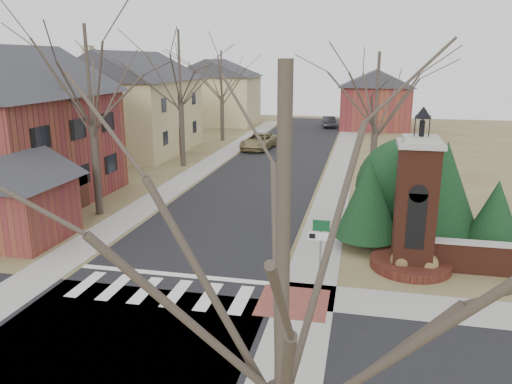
% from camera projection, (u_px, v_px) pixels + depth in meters
% --- Properties ---
extents(ground, '(120.00, 120.00, 0.00)m').
position_uv_depth(ground, '(152.00, 302.00, 17.31)').
color(ground, brown).
rests_on(ground, ground).
extents(main_street, '(8.00, 70.00, 0.01)m').
position_uv_depth(main_street, '(270.00, 170.00, 38.07)').
color(main_street, black).
rests_on(main_street, ground).
extents(cross_street, '(120.00, 8.00, 0.01)m').
position_uv_depth(cross_street, '(110.00, 350.00, 14.47)').
color(cross_street, black).
rests_on(cross_street, ground).
extents(crosswalk_zone, '(8.00, 2.20, 0.02)m').
position_uv_depth(crosswalk_zone, '(161.00, 292.00, 18.06)').
color(crosswalk_zone, silver).
rests_on(crosswalk_zone, ground).
extents(stop_bar, '(8.00, 0.35, 0.02)m').
position_uv_depth(stop_bar, '(176.00, 275.00, 19.48)').
color(stop_bar, silver).
rests_on(stop_bar, ground).
extents(sidewalk_right_main, '(2.00, 60.00, 0.02)m').
position_uv_depth(sidewalk_right_main, '(339.00, 173.00, 37.00)').
color(sidewalk_right_main, gray).
rests_on(sidewalk_right_main, ground).
extents(sidewalk_left, '(2.00, 60.00, 0.02)m').
position_uv_depth(sidewalk_left, '(205.00, 167.00, 39.14)').
color(sidewalk_left, gray).
rests_on(sidewalk_left, ground).
extents(curb_apron, '(2.40, 2.40, 0.02)m').
position_uv_depth(curb_apron, '(293.00, 302.00, 17.26)').
color(curb_apron, brown).
rests_on(curb_apron, ground).
extents(traffic_signal_pole, '(0.28, 0.41, 4.50)m').
position_uv_depth(traffic_signal_pole, '(278.00, 235.00, 16.30)').
color(traffic_signal_pole, slate).
rests_on(traffic_signal_pole, ground).
extents(sign_post, '(0.90, 0.07, 2.75)m').
position_uv_depth(sign_post, '(320.00, 242.00, 17.53)').
color(sign_post, slate).
rests_on(sign_post, ground).
extents(brick_gate_monument, '(3.20, 3.20, 6.47)m').
position_uv_depth(brick_gate_monument, '(414.00, 217.00, 19.61)').
color(brick_gate_monument, '#4E2216').
rests_on(brick_gate_monument, ground).
extents(house_brick_left, '(9.80, 11.80, 9.42)m').
position_uv_depth(house_brick_left, '(6.00, 123.00, 28.22)').
color(house_brick_left, brown).
rests_on(house_brick_left, ground).
extents(house_stucco_left, '(9.80, 12.80, 9.28)m').
position_uv_depth(house_stucco_left, '(132.00, 101.00, 44.39)').
color(house_stucco_left, tan).
rests_on(house_stucco_left, ground).
extents(garage_left, '(4.80, 4.80, 4.29)m').
position_uv_depth(garage_left, '(15.00, 194.00, 22.72)').
color(garage_left, brown).
rests_on(garage_left, ground).
extents(house_distant_left, '(10.80, 8.80, 8.53)m').
position_uv_depth(house_distant_left, '(216.00, 91.00, 63.99)').
color(house_distant_left, tan).
rests_on(house_distant_left, ground).
extents(house_distant_right, '(8.80, 8.80, 7.30)m').
position_uv_depth(house_distant_right, '(376.00, 98.00, 60.03)').
color(house_distant_right, brown).
rests_on(house_distant_right, ground).
extents(evergreen_near, '(2.80, 2.80, 4.10)m').
position_uv_depth(evergreen_near, '(368.00, 198.00, 21.84)').
color(evergreen_near, '#473D33').
rests_on(evergreen_near, ground).
extents(evergreen_mid, '(3.40, 3.40, 4.70)m').
position_uv_depth(evergreen_mid, '(444.00, 188.00, 22.22)').
color(evergreen_mid, '#473D33').
rests_on(evergreen_mid, ground).
extents(evergreen_far, '(2.40, 2.40, 3.30)m').
position_uv_depth(evergreen_far, '(496.00, 213.00, 21.04)').
color(evergreen_far, '#473D33').
rests_on(evergreen_far, ground).
extents(evergreen_mass, '(4.80, 4.80, 4.80)m').
position_uv_depth(evergreen_mass, '(407.00, 184.00, 23.80)').
color(evergreen_mass, black).
rests_on(evergreen_mass, ground).
extents(bare_tree_0, '(8.05, 8.05, 11.15)m').
position_uv_depth(bare_tree_0, '(88.00, 69.00, 25.26)').
color(bare_tree_0, '#473D33').
rests_on(bare_tree_0, ground).
extents(bare_tree_1, '(8.40, 8.40, 11.64)m').
position_uv_depth(bare_tree_1, '(179.00, 61.00, 37.45)').
color(bare_tree_1, '#473D33').
rests_on(bare_tree_1, ground).
extents(bare_tree_2, '(7.35, 7.35, 10.19)m').
position_uv_depth(bare_tree_2, '(221.00, 71.00, 50.08)').
color(bare_tree_2, '#473D33').
rests_on(bare_tree_2, ground).
extents(bare_tree_3, '(7.00, 7.00, 9.70)m').
position_uv_depth(bare_tree_3, '(378.00, 85.00, 29.14)').
color(bare_tree_3, '#473D33').
rests_on(bare_tree_3, ground).
extents(bare_tree_4, '(6.65, 6.65, 9.21)m').
position_uv_depth(bare_tree_4, '(283.00, 216.00, 5.94)').
color(bare_tree_4, '#473D33').
rests_on(bare_tree_4, ground).
extents(pickup_truck, '(2.93, 5.55, 1.49)m').
position_uv_depth(pickup_truck, '(259.00, 141.00, 46.51)').
color(pickup_truck, olive).
rests_on(pickup_truck, ground).
extents(distant_car, '(2.02, 4.33, 1.37)m').
position_uv_depth(distant_car, '(329.00, 121.00, 61.92)').
color(distant_car, '#2C2E32').
rests_on(distant_car, ground).
extents(dry_shrub_left, '(0.85, 0.85, 0.85)m').
position_uv_depth(dry_shrub_left, '(401.00, 261.00, 19.77)').
color(dry_shrub_left, brown).
rests_on(dry_shrub_left, ground).
extents(dry_shrub_right, '(0.79, 0.79, 0.79)m').
position_uv_depth(dry_shrub_right, '(428.00, 264.00, 19.56)').
color(dry_shrub_right, brown).
rests_on(dry_shrub_right, ground).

